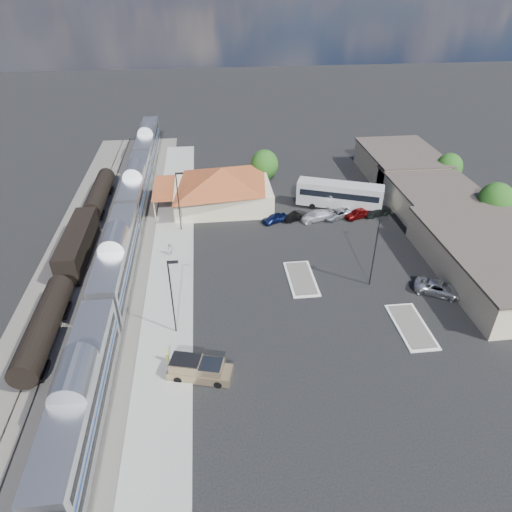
{
  "coord_description": "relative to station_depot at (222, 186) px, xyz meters",
  "views": [
    {
      "loc": [
        -6.69,
        -42.85,
        32.75
      ],
      "look_at": [
        -1.44,
        3.55,
        2.8
      ],
      "focal_mm": 32.0,
      "sensor_mm": 36.0,
      "label": 1
    }
  ],
  "objects": [
    {
      "name": "parked_car_e",
      "position": [
        20.23,
        -7.04,
        -2.4
      ],
      "size": [
        4.64,
        3.0,
        1.47
      ],
      "primitive_type": "imported",
      "rotation": [
        0.0,
        0.0,
        -1.25
      ],
      "color": "#650B0B",
      "rests_on": "ground"
    },
    {
      "name": "lamp_plat_n",
      "position": [
        -6.34,
        -8.0,
        2.21
      ],
      "size": [
        1.08,
        0.25,
        9.0
      ],
      "color": "black",
      "rests_on": "ground"
    },
    {
      "name": "person_b",
      "position": [
        -7.79,
        -14.78,
        -2.07
      ],
      "size": [
        0.67,
        0.86,
        1.77
      ],
      "primitive_type": "imported",
      "rotation": [
        0.0,
        0.0,
        -1.58
      ],
      "color": "silver",
      "rests_on": "platform"
    },
    {
      "name": "tree_east_c",
      "position": [
        38.56,
        2.0,
        0.63
      ],
      "size": [
        4.41,
        4.41,
        6.21
      ],
      "color": "#382314",
      "rests_on": "ground"
    },
    {
      "name": "lamp_lot",
      "position": [
        16.66,
        -24.0,
        2.21
      ],
      "size": [
        1.08,
        0.25,
        9.0
      ],
      "color": "black",
      "rests_on": "ground"
    },
    {
      "name": "parked_car_a",
      "position": [
        7.43,
        -7.04,
        -2.46
      ],
      "size": [
        4.27,
        2.98,
        1.35
      ],
      "primitive_type": "imported",
      "rotation": [
        0.0,
        0.0,
        -1.18
      ],
      "color": "#0C143C",
      "rests_on": "ground"
    },
    {
      "name": "parked_car_b",
      "position": [
        10.63,
        -6.74,
        -2.49
      ],
      "size": [
        4.09,
        2.56,
        1.27
      ],
      "primitive_type": "imported",
      "rotation": [
        0.0,
        0.0,
        -1.23
      ],
      "color": "black",
      "rests_on": "ground"
    },
    {
      "name": "tree_depot",
      "position": [
        7.56,
        6.0,
        0.89
      ],
      "size": [
        4.71,
        4.71,
        6.63
      ],
      "color": "#382314",
      "rests_on": "ground"
    },
    {
      "name": "parked_car_d",
      "position": [
        17.03,
        -6.74,
        -2.48
      ],
      "size": [
        5.19,
        3.87,
        1.31
      ],
      "primitive_type": "imported",
      "rotation": [
        0.0,
        0.0,
        -1.16
      ],
      "color": "#9C9EA4",
      "rests_on": "ground"
    },
    {
      "name": "parked_car_c",
      "position": [
        13.83,
        -7.04,
        -2.4
      ],
      "size": [
        5.38,
        3.4,
        1.45
      ],
      "primitive_type": "imported",
      "rotation": [
        0.0,
        0.0,
        -1.28
      ],
      "color": "white",
      "rests_on": "ground"
    },
    {
      "name": "lamp_plat_s",
      "position": [
        -6.34,
        -30.0,
        2.21
      ],
      "size": [
        1.08,
        0.25,
        9.0
      ],
      "color": "black",
      "rests_on": "ground"
    },
    {
      "name": "suv",
      "position": [
        24.05,
        -26.66,
        -2.35
      ],
      "size": [
        6.16,
        5.08,
        1.56
      ],
      "primitive_type": "imported",
      "rotation": [
        0.0,
        0.0,
        1.04
      ],
      "color": "#AAAEB2",
      "rests_on": "ground"
    },
    {
      "name": "traffic_island_south",
      "position": [
        8.56,
        -22.0,
        -3.03
      ],
      "size": [
        3.3,
        7.5,
        0.21
      ],
      "color": "silver",
      "rests_on": "ground"
    },
    {
      "name": "ground",
      "position": [
        4.56,
        -24.0,
        -3.13
      ],
      "size": [
        280.0,
        280.0,
        0.0
      ],
      "primitive_type": "plane",
      "color": "black",
      "rests_on": "ground"
    },
    {
      "name": "railbed",
      "position": [
        -16.44,
        -16.0,
        -3.07
      ],
      "size": [
        16.0,
        100.0,
        0.12
      ],
      "primitive_type": "cube",
      "color": "#4C4944",
      "rests_on": "ground"
    },
    {
      "name": "traffic_island_north",
      "position": [
        18.56,
        -32.0,
        -3.03
      ],
      "size": [
        3.3,
        7.5,
        0.21
      ],
      "color": "silver",
      "rests_on": "ground"
    },
    {
      "name": "parked_car_f",
      "position": [
        23.43,
        -6.74,
        -2.44
      ],
      "size": [
        4.45,
        2.59,
        1.39
      ],
      "primitive_type": "imported",
      "rotation": [
        0.0,
        0.0,
        -1.29
      ],
      "color": "black",
      "rests_on": "ground"
    },
    {
      "name": "tree_east_b",
      "position": [
        38.56,
        -12.0,
        1.09
      ],
      "size": [
        4.94,
        4.94,
        6.96
      ],
      "color": "#382314",
      "rests_on": "ground"
    },
    {
      "name": "person_a",
      "position": [
        -7.07,
        -34.34,
        -2.16
      ],
      "size": [
        0.43,
        0.61,
        1.58
      ],
      "primitive_type": "imported",
      "rotation": [
        0.0,
        0.0,
        1.66
      ],
      "color": "#BFD241",
      "rests_on": "platform"
    },
    {
      "name": "passenger_train",
      "position": [
        -13.44,
        -19.7,
        -0.26
      ],
      "size": [
        3.0,
        104.0,
        5.55
      ],
      "color": "silver",
      "rests_on": "ground"
    },
    {
      "name": "pickup_truck",
      "position": [
        -3.94,
        -36.5,
        -2.16
      ],
      "size": [
        6.26,
        3.61,
        2.04
      ],
      "rotation": [
        0.0,
        0.0,
        1.31
      ],
      "color": "#97805D",
      "rests_on": "ground"
    },
    {
      "name": "station_depot",
      "position": [
        0.0,
        0.0,
        0.0
      ],
      "size": [
        18.35,
        12.24,
        6.2
      ],
      "color": "#C1B18D",
      "rests_on": "ground"
    },
    {
      "name": "buildings_east",
      "position": [
        32.56,
        -9.72,
        -0.86
      ],
      "size": [
        14.4,
        51.4,
        4.8
      ],
      "color": "#C6B28C",
      "rests_on": "ground"
    },
    {
      "name": "freight_cars",
      "position": [
        -19.44,
        -13.95,
        -1.21
      ],
      "size": [
        2.8,
        46.0,
        4.0
      ],
      "color": "black",
      "rests_on": "ground"
    },
    {
      "name": "coach_bus",
      "position": [
        18.19,
        -3.61,
        -0.69
      ],
      "size": [
        13.32,
        7.51,
        4.23
      ],
      "rotation": [
        0.0,
        0.0,
        1.19
      ],
      "color": "silver",
      "rests_on": "ground"
    },
    {
      "name": "platform",
      "position": [
        -7.44,
        -18.0,
        -3.04
      ],
      "size": [
        5.5,
        92.0,
        0.18
      ],
      "primitive_type": "cube",
      "color": "gray",
      "rests_on": "ground"
    }
  ]
}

